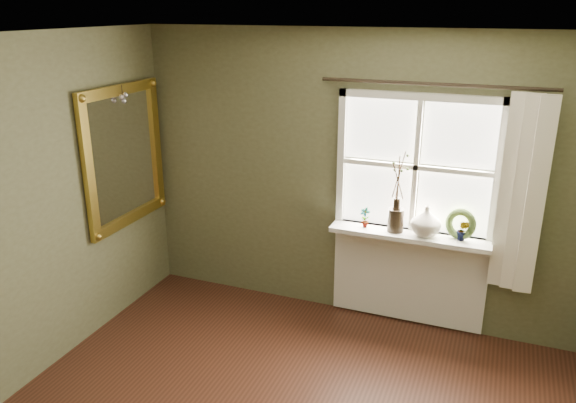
# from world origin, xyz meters

# --- Properties ---
(ceiling) EXTENTS (4.50, 4.50, 0.00)m
(ceiling) POSITION_xyz_m (0.00, 0.00, 2.60)
(ceiling) COLOR silver
(ceiling) RESTS_ON ground
(wall_back) EXTENTS (4.00, 0.10, 2.60)m
(wall_back) POSITION_xyz_m (0.00, 2.30, 1.30)
(wall_back) COLOR brown
(wall_back) RESTS_ON ground
(window_frame) EXTENTS (1.36, 0.06, 1.24)m
(window_frame) POSITION_xyz_m (0.55, 2.23, 1.48)
(window_frame) COLOR white
(window_frame) RESTS_ON wall_back
(window_sill) EXTENTS (1.36, 0.26, 0.04)m
(window_sill) POSITION_xyz_m (0.55, 2.12, 0.90)
(window_sill) COLOR white
(window_sill) RESTS_ON wall_back
(window_apron) EXTENTS (1.36, 0.04, 0.88)m
(window_apron) POSITION_xyz_m (0.55, 2.23, 0.46)
(window_apron) COLOR white
(window_apron) RESTS_ON ground
(dark_jug) EXTENTS (0.18, 0.18, 0.20)m
(dark_jug) POSITION_xyz_m (0.43, 2.12, 1.02)
(dark_jug) COLOR black
(dark_jug) RESTS_ON window_sill
(cream_vase) EXTENTS (0.26, 0.26, 0.26)m
(cream_vase) POSITION_xyz_m (0.68, 2.12, 1.05)
(cream_vase) COLOR beige
(cream_vase) RESTS_ON window_sill
(wreath) EXTENTS (0.29, 0.19, 0.27)m
(wreath) POSITION_xyz_m (0.96, 2.16, 1.02)
(wreath) COLOR #374B21
(wreath) RESTS_ON window_sill
(potted_plant_left) EXTENTS (0.11, 0.09, 0.18)m
(potted_plant_left) POSITION_xyz_m (0.16, 2.12, 1.01)
(potted_plant_left) COLOR #374B21
(potted_plant_left) RESTS_ON window_sill
(potted_plant_right) EXTENTS (0.12, 0.11, 0.18)m
(potted_plant_right) POSITION_xyz_m (0.99, 2.12, 1.01)
(potted_plant_right) COLOR #374B21
(potted_plant_right) RESTS_ON window_sill
(curtain) EXTENTS (0.36, 0.12, 1.59)m
(curtain) POSITION_xyz_m (1.39, 2.13, 1.37)
(curtain) COLOR white
(curtain) RESTS_ON wall_back
(curtain_rod) EXTENTS (1.84, 0.03, 0.03)m
(curtain_rod) POSITION_xyz_m (0.65, 2.17, 2.18)
(curtain_rod) COLOR black
(curtain_rod) RESTS_ON wall_back
(gilt_mirror) EXTENTS (0.10, 1.07, 1.28)m
(gilt_mirror) POSITION_xyz_m (-1.96, 1.64, 1.48)
(gilt_mirror) COLOR white
(gilt_mirror) RESTS_ON wall_left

